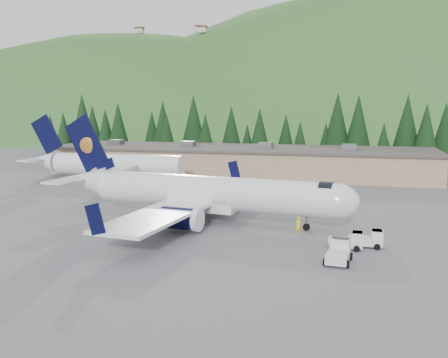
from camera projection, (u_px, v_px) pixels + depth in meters
ground at (211, 222)px, 56.43m from camera, size 600.00×600.00×0.00m
airliner at (203, 193)px, 56.33m from camera, size 36.18×34.05×12.00m
second_airliner at (102, 164)px, 82.96m from camera, size 27.50×11.00×10.05m
baggage_tug_a at (368, 239)px, 46.36m from camera, size 3.12×1.95×1.64m
baggage_tug_b at (349, 241)px, 45.78m from camera, size 3.13×1.96×1.64m
baggage_tug_c at (339, 252)px, 42.06m from camera, size 2.41×3.61×1.83m
terminal_building at (239, 160)px, 93.70m from camera, size 71.00×17.00×6.10m
ramp_worker at (298, 225)px, 51.18m from camera, size 0.77×0.75×1.78m
tree_line at (257, 128)px, 114.20m from camera, size 112.49×15.32×14.43m
hills at (419, 293)px, 255.25m from camera, size 614.00×330.00×300.00m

